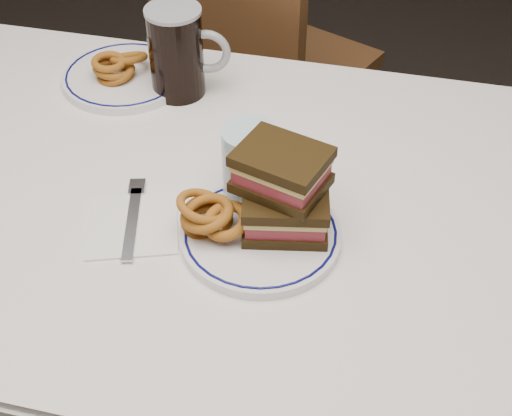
% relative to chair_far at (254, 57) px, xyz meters
% --- Properties ---
extents(dining_table, '(1.27, 0.87, 0.75)m').
position_rel_chair_far_xyz_m(dining_table, '(0.04, -0.78, 0.11)').
color(dining_table, silver).
rests_on(dining_table, floor).
extents(chair_far, '(0.60, 0.60, 0.98)m').
position_rel_chair_far_xyz_m(chair_far, '(0.00, 0.00, 0.00)').
color(chair_far, '#4A2F17').
rests_on(chair_far, floor).
extents(main_plate, '(0.24, 0.24, 0.02)m').
position_rel_chair_far_xyz_m(main_plate, '(0.22, -0.86, 0.23)').
color(main_plate, white).
rests_on(main_plate, dining_table).
extents(reuben_sandwich, '(0.16, 0.14, 0.13)m').
position_rel_chair_far_xyz_m(reuben_sandwich, '(0.24, -0.84, 0.30)').
color(reuben_sandwich, black).
rests_on(reuben_sandwich, main_plate).
extents(onion_rings_main, '(0.12, 0.10, 0.09)m').
position_rel_chair_far_xyz_m(onion_rings_main, '(0.14, -0.87, 0.26)').
color(onion_rings_main, maroon).
rests_on(onion_rings_main, main_plate).
extents(ketchup_ramekin, '(0.06, 0.06, 0.04)m').
position_rel_chair_far_xyz_m(ketchup_ramekin, '(0.17, -0.77, 0.25)').
color(ketchup_ramekin, silver).
rests_on(ketchup_ramekin, main_plate).
extents(beer_mug, '(0.15, 0.10, 0.17)m').
position_rel_chair_far_xyz_m(beer_mug, '(-0.02, -0.51, 0.30)').
color(beer_mug, black).
rests_on(beer_mug, dining_table).
extents(water_glass, '(0.08, 0.08, 0.13)m').
position_rel_chair_far_xyz_m(water_glass, '(0.18, -0.78, 0.28)').
color(water_glass, '#ADCBDF').
rests_on(water_glass, dining_table).
extents(far_plate, '(0.24, 0.24, 0.02)m').
position_rel_chair_far_xyz_m(far_plate, '(-0.14, -0.50, 0.23)').
color(far_plate, white).
rests_on(far_plate, dining_table).
extents(onion_rings_far, '(0.10, 0.11, 0.06)m').
position_rel_chair_far_xyz_m(onion_rings_far, '(-0.15, -0.50, 0.25)').
color(onion_rings_far, maroon).
rests_on(onion_rings_far, far_plate).
extents(napkin_fork, '(0.18, 0.19, 0.01)m').
position_rel_chair_far_xyz_m(napkin_fork, '(0.02, -0.88, 0.22)').
color(napkin_fork, white).
rests_on(napkin_fork, dining_table).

